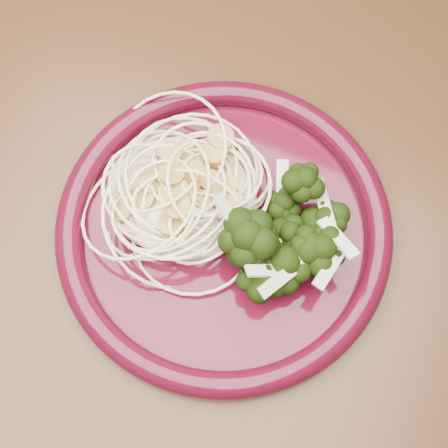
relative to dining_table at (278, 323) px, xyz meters
name	(u,v)px	position (x,y,z in m)	size (l,w,h in m)	color
dining_table	(278,323)	(0.00, 0.00, 0.00)	(1.20, 0.80, 0.75)	#472814
dinner_plate	(224,227)	(-0.08, 0.04, 0.11)	(0.38, 0.38, 0.03)	#430819
spaghetti_pile	(182,192)	(-0.13, 0.05, 0.12)	(0.14, 0.13, 0.03)	#F7E5B3
scallop_cluster	(179,174)	(-0.13, 0.05, 0.16)	(0.13, 0.13, 0.04)	tan
broccoli_pile	(279,259)	(-0.02, 0.02, 0.13)	(0.09, 0.15, 0.05)	black
onion_garnish	(282,247)	(-0.02, 0.02, 0.16)	(0.07, 0.10, 0.06)	beige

